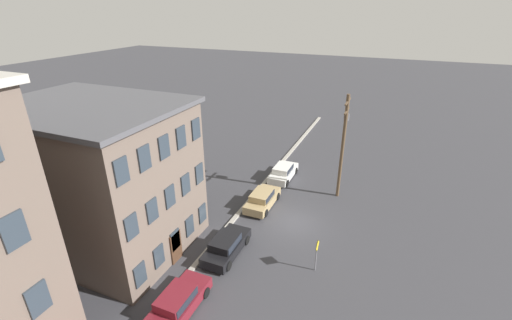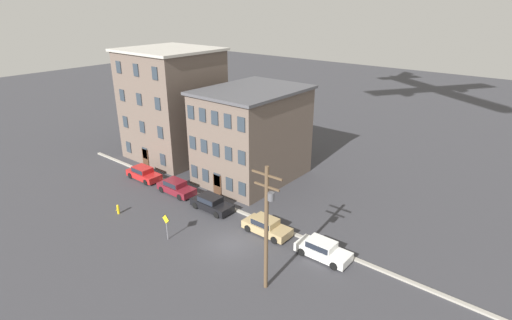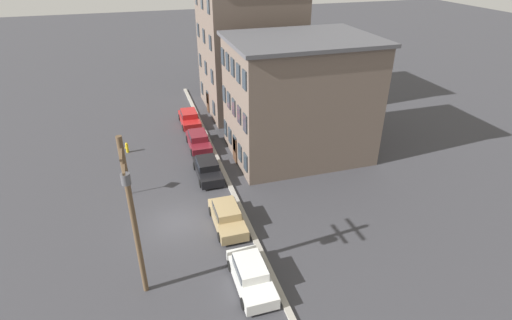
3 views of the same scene
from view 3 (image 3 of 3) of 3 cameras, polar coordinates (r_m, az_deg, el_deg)
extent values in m
plane|color=#38383D|center=(28.17, -11.09, -8.70)|extent=(200.00, 200.00, 0.00)
cube|color=#9E998E|center=(28.69, -2.12, -7.13)|extent=(56.00, 0.36, 0.16)
cube|color=#66564C|center=(45.03, -1.01, 15.57)|extent=(10.20, 9.63, 13.38)
cube|color=#2D3842|center=(48.56, -7.72, 10.14)|extent=(0.90, 0.10, 1.40)
cube|color=#2D3842|center=(47.63, -7.99, 13.96)|extent=(0.90, 0.10, 1.40)
cube|color=#2D3842|center=(46.91, -8.27, 17.91)|extent=(0.90, 0.10, 1.40)
cube|color=#2D3842|center=(45.39, -6.95, 8.87)|extent=(0.90, 0.10, 1.40)
cube|color=#2D3842|center=(44.38, -7.21, 12.94)|extent=(0.90, 0.10, 1.40)
cube|color=#2D3842|center=(43.61, -7.48, 17.17)|extent=(0.90, 0.10, 1.40)
cube|color=#2D3842|center=(43.09, -7.78, 21.53)|extent=(0.90, 0.10, 1.40)
cube|color=#2D3842|center=(42.25, -6.07, 7.40)|extent=(0.90, 0.10, 1.40)
cube|color=#2D3842|center=(41.17, -6.31, 11.75)|extent=(0.90, 0.10, 1.40)
cube|color=#2D3842|center=(40.34, -6.57, 16.30)|extent=(0.90, 0.10, 1.40)
cube|color=#2D3842|center=(39.77, -6.85, 21.01)|extent=(0.90, 0.10, 1.40)
cube|color=#472D1E|center=(45.58, -6.91, 8.19)|extent=(1.10, 0.10, 2.20)
cube|color=#66564C|center=(34.70, 6.17, 8.49)|extent=(8.62, 11.43, 9.98)
cube|color=#4C4C51|center=(33.31, 6.64, 16.82)|extent=(9.12, 11.93, 0.30)
cube|color=#2D3842|center=(37.35, -4.38, 4.55)|extent=(0.90, 0.10, 1.40)
cube|color=#2D3842|center=(36.13, -4.57, 9.38)|extent=(0.90, 0.10, 1.40)
cube|color=#2D3842|center=(35.18, -4.79, 14.50)|extent=(0.90, 0.10, 1.40)
cube|color=#2D3842|center=(35.82, -3.75, 3.49)|extent=(0.90, 0.10, 1.40)
cube|color=#2D3842|center=(34.54, -3.92, 8.49)|extent=(0.90, 0.10, 1.40)
cube|color=#2D3842|center=(33.55, -4.12, 13.83)|extent=(0.90, 0.10, 1.40)
cube|color=#2D3842|center=(34.31, -3.06, 2.32)|extent=(0.90, 0.10, 1.40)
cube|color=#2D3842|center=(32.97, -3.21, 7.52)|extent=(0.90, 0.10, 1.40)
cube|color=#2D3842|center=(31.93, -3.38, 13.09)|extent=(0.90, 0.10, 1.40)
cube|color=#2D3842|center=(32.81, -2.32, 1.05)|extent=(0.90, 0.10, 1.40)
cube|color=#2D3842|center=(31.42, -2.44, 6.44)|extent=(0.90, 0.10, 1.40)
cube|color=#2D3842|center=(30.32, -2.57, 12.28)|extent=(0.90, 0.10, 1.40)
cube|color=#2D3842|center=(31.35, -1.50, -0.34)|extent=(0.90, 0.10, 1.40)
cube|color=#2D3842|center=(29.88, -1.58, 5.26)|extent=(0.90, 0.10, 1.40)
cube|color=#2D3842|center=(28.73, -1.67, 11.36)|extent=(0.90, 0.10, 1.40)
cube|color=#472D1E|center=(34.56, -3.04, 1.48)|extent=(1.10, 0.10, 2.20)
cube|color=#B21E1E|center=(42.60, -9.46, 5.69)|extent=(4.40, 1.80, 0.70)
cube|color=#B21E1E|center=(42.55, -9.57, 6.57)|extent=(2.20, 1.51, 0.55)
cube|color=#1E232D|center=(42.55, -9.57, 6.57)|extent=(2.02, 1.58, 0.48)
cylinder|color=black|center=(41.45, -7.98, 4.85)|extent=(0.66, 0.22, 0.66)
cylinder|color=black|center=(41.26, -10.30, 4.54)|extent=(0.66, 0.22, 0.66)
cylinder|color=black|center=(44.10, -8.63, 6.29)|extent=(0.66, 0.22, 0.66)
cylinder|color=black|center=(43.92, -10.83, 6.00)|extent=(0.66, 0.22, 0.66)
cube|color=maroon|center=(37.47, -8.18, 2.50)|extent=(4.40, 1.80, 0.70)
cube|color=maroon|center=(37.38, -8.30, 3.49)|extent=(2.20, 1.51, 0.55)
cube|color=#1E232D|center=(37.38, -8.30, 3.49)|extent=(2.02, 1.58, 0.48)
cylinder|color=black|center=(36.39, -6.45, 1.44)|extent=(0.66, 0.22, 0.66)
cylinder|color=black|center=(36.17, -9.09, 1.07)|extent=(0.66, 0.22, 0.66)
cylinder|color=black|center=(38.96, -7.29, 3.30)|extent=(0.66, 0.22, 0.66)
cylinder|color=black|center=(38.76, -9.76, 2.96)|extent=(0.66, 0.22, 0.66)
cube|color=black|center=(32.67, -6.88, -1.55)|extent=(4.40, 1.80, 0.70)
cube|color=black|center=(32.53, -7.01, -0.43)|extent=(2.20, 1.51, 0.55)
cube|color=#1E232D|center=(32.53, -7.01, -0.43)|extent=(2.02, 1.58, 0.48)
cylinder|color=black|center=(31.67, -4.85, -2.90)|extent=(0.66, 0.22, 0.66)
cylinder|color=black|center=(31.43, -7.88, -3.36)|extent=(0.66, 0.22, 0.66)
cylinder|color=black|center=(34.14, -5.93, -0.47)|extent=(0.66, 0.22, 0.66)
cylinder|color=black|center=(33.91, -8.73, -0.87)|extent=(0.66, 0.22, 0.66)
cube|color=tan|center=(27.13, -4.09, -8.40)|extent=(4.40, 1.80, 0.70)
cube|color=tan|center=(26.92, -4.23, -7.09)|extent=(2.20, 1.51, 0.55)
cube|color=#1E232D|center=(26.92, -4.23, -7.09)|extent=(2.02, 1.58, 0.48)
cylinder|color=black|center=(26.29, -1.50, -10.25)|extent=(0.66, 0.22, 0.66)
cylinder|color=black|center=(26.00, -5.17, -10.90)|extent=(0.66, 0.22, 0.66)
cylinder|color=black|center=(28.54, -3.09, -6.75)|extent=(0.66, 0.22, 0.66)
cylinder|color=black|center=(28.27, -6.45, -7.30)|extent=(0.66, 0.22, 0.66)
cube|color=silver|center=(23.01, -0.66, -16.47)|extent=(4.40, 1.80, 0.70)
cube|color=silver|center=(22.71, -0.82, -15.01)|extent=(2.20, 1.51, 0.55)
cube|color=#1E232D|center=(22.71, -0.82, -15.01)|extent=(2.02, 1.58, 0.48)
cylinder|color=black|center=(22.38, 2.66, -18.88)|extent=(0.66, 0.22, 0.66)
cylinder|color=black|center=(22.04, -1.78, -19.84)|extent=(0.66, 0.22, 0.66)
cylinder|color=black|center=(24.32, 0.32, -14.08)|extent=(0.66, 0.22, 0.66)
cylinder|color=black|center=(24.00, -3.69, -14.86)|extent=(0.66, 0.22, 0.66)
cylinder|color=slate|center=(31.45, -17.63, -2.80)|extent=(0.08, 0.08, 2.28)
cube|color=yellow|center=(31.04, -17.91, -1.48)|extent=(0.84, 0.03, 0.84)
cube|color=black|center=(31.04, -17.89, -1.48)|extent=(0.91, 0.02, 0.91)
cylinder|color=brown|center=(20.90, -17.03, -8.40)|extent=(0.28, 0.28, 9.34)
cube|color=brown|center=(18.84, -18.77, 1.59)|extent=(2.40, 0.12, 0.12)
cube|color=brown|center=(19.19, -18.40, -0.54)|extent=(2.00, 0.12, 0.12)
cylinder|color=#515156|center=(19.17, -18.12, -2.59)|extent=(0.44, 0.44, 0.55)
cylinder|color=yellow|center=(38.13, -17.92, 1.60)|extent=(0.24, 0.24, 0.80)
sphere|color=yellow|center=(37.94, -18.02, 2.20)|extent=(0.22, 0.22, 0.22)
cylinder|color=yellow|center=(38.12, -18.17, 1.63)|extent=(0.10, 0.12, 0.10)
camera|label=1|loc=(45.04, -25.72, 24.87)|focal=24.00mm
camera|label=2|loc=(19.81, -100.46, 1.72)|focal=28.00mm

